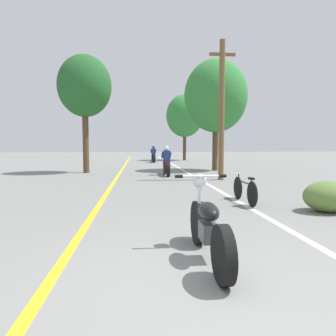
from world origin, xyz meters
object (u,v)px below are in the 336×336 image
roadside_tree_right_near (216,96)px  motorcycle_rider_lead (167,164)px  roadside_tree_right_far (185,116)px  motorcycle_foreground (208,226)px  roadside_tree_left (85,87)px  motorcycle_rider_far (153,156)px  utility_pole (222,109)px  bicycle_parked (245,190)px

roadside_tree_right_near → motorcycle_rider_lead: roadside_tree_right_near is taller
roadside_tree_right_far → motorcycle_foreground: bearing=-98.2°
roadside_tree_right_near → roadside_tree_left: 7.31m
motorcycle_rider_lead → roadside_tree_left: bearing=157.4°
motorcycle_rider_lead → motorcycle_rider_far: bearing=90.4°
roadside_tree_right_near → utility_pole: bearing=-101.6°
utility_pole → motorcycle_rider_lead: 3.94m
bicycle_parked → roadside_tree_left: bearing=121.6°
motorcycle_rider_lead → bicycle_parked: bearing=-79.5°
utility_pole → roadside_tree_right_near: (0.95, 4.65, 1.28)m
utility_pole → bicycle_parked: size_ratio=3.50×
roadside_tree_left → motorcycle_rider_far: size_ratio=2.93×
motorcycle_rider_far → utility_pole: bearing=-80.6°
roadside_tree_left → motorcycle_rider_lead: (4.19, -1.74, -4.02)m
roadside_tree_left → motorcycle_rider_far: (4.11, 9.39, -4.03)m
motorcycle_rider_lead → roadside_tree_right_far: bearing=77.6°
roadside_tree_right_far → motorcycle_rider_far: 5.81m
roadside_tree_right_far → motorcycle_rider_far: bearing=-136.0°
motorcycle_rider_far → roadside_tree_left: bearing=-113.6°
motorcycle_rider_lead → bicycle_parked: 7.37m
bicycle_parked → motorcycle_rider_lead: bearing=100.5°
roadside_tree_left → bicycle_parked: (5.53, -8.99, -4.22)m
roadside_tree_right_far → motorcycle_rider_lead: (-3.11, -14.22, -3.75)m
utility_pole → motorcycle_foreground: 9.47m
utility_pole → motorcycle_rider_lead: size_ratio=2.73×
utility_pole → roadside_tree_right_far: 16.49m
utility_pole → roadside_tree_right_far: roadside_tree_right_far is taller
utility_pole → motorcycle_rider_far: utility_pole is taller
roadside_tree_right_far → motorcycle_rider_far: roadside_tree_right_far is taller
motorcycle_foreground → bicycle_parked: 4.11m
motorcycle_foreground → motorcycle_rider_lead: bearing=87.4°
roadside_tree_right_far → roadside_tree_left: roadside_tree_right_far is taller
motorcycle_foreground → motorcycle_rider_far: (0.42, 22.06, 0.10)m
motorcycle_rider_far → motorcycle_rider_lead: bearing=-89.6°
roadside_tree_right_near → bicycle_parked: roadside_tree_right_near is taller
motorcycle_rider_far → motorcycle_foreground: bearing=-91.1°
roadside_tree_right_near → roadside_tree_right_far: roadside_tree_right_near is taller
roadside_tree_right_far → motorcycle_foreground: 25.68m
motorcycle_rider_far → roadside_tree_right_far: bearing=44.0°
motorcycle_foreground → motorcycle_rider_far: size_ratio=0.94×
roadside_tree_right_near → roadside_tree_right_far: size_ratio=1.01×
roadside_tree_right_far → roadside_tree_right_near: bearing=-90.1°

